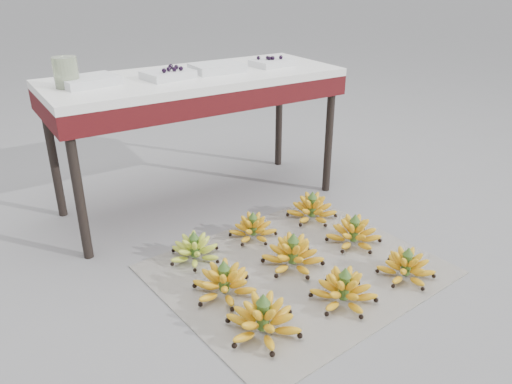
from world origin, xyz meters
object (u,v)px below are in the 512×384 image
bunch_front_center (344,290)px  bunch_back_right (312,209)px  tray_far_left (89,81)px  tray_left (168,74)px  tray_far_right (272,63)px  bunch_front_right (406,267)px  tray_right (217,68)px  bunch_back_center (253,228)px  vendor_table (196,90)px  newspaper_mat (297,270)px  bunch_front_left (263,319)px  bunch_mid_right (354,233)px  bunch_back_left (195,250)px  bunch_mid_left (224,283)px  bunch_mid_center (293,255)px  glass_jar (66,72)px

bunch_front_center → bunch_back_right: bunch_front_center is taller
tray_far_left → tray_left: bearing=-8.6°
bunch_back_right → tray_far_right: (0.06, 0.51, 0.74)m
bunch_front_right → tray_right: bearing=86.2°
bunch_back_center → vendor_table: bearing=76.6°
newspaper_mat → bunch_front_left: size_ratio=3.68×
vendor_table → tray_right: (0.13, -0.02, 0.11)m
bunch_back_center → bunch_mid_right: bearing=-56.2°
bunch_front_right → bunch_back_right: (-0.01, 0.70, 0.00)m
bunch_front_center → bunch_back_left: bearing=104.7°
bunch_front_right → bunch_mid_left: size_ratio=1.02×
bunch_mid_center → tray_left: (-0.22, 0.85, 0.74)m
bunch_front_center → tray_far_right: bearing=54.3°
bunch_front_center → bunch_back_left: size_ratio=1.14×
bunch_mid_left → vendor_table: (0.34, 0.91, 0.63)m
bunch_front_right → bunch_back_center: bunch_front_right is taller
vendor_table → glass_jar: size_ratio=11.08×
bunch_front_left → glass_jar: 1.52m
bunch_back_left → bunch_front_right: bearing=-27.5°
newspaper_mat → tray_right: bearing=84.8°
bunch_mid_right → tray_right: tray_right is taller
bunch_mid_left → tray_right: 1.26m
bunch_front_right → glass_jar: 1.87m
bunch_mid_left → tray_far_left: 1.22m
newspaper_mat → bunch_mid_center: bunch_mid_center is taller
newspaper_mat → glass_jar: size_ratio=8.46×
bunch_mid_right → newspaper_mat: bearing=173.9°
bunch_back_right → tray_far_left: tray_far_left is taller
bunch_front_center → vendor_table: 1.39m
bunch_mid_center → tray_left: tray_left is taller
bunch_front_left → tray_far_left: 1.47m
bunch_mid_right → tray_right: (-0.31, 0.87, 0.74)m
bunch_mid_center → tray_left: bearing=93.9°
bunch_front_center → bunch_mid_left: bearing=125.3°
bunch_mid_center → vendor_table: vendor_table is taller
bunch_front_left → glass_jar: size_ratio=2.30×
bunch_mid_right → bunch_back_right: bearing=79.9°
bunch_front_right → bunch_back_left: (-0.76, 0.66, -0.00)m
tray_far_right → glass_jar: 1.16m
bunch_front_left → tray_far_right: size_ratio=1.35×
glass_jar → bunch_back_right: bearing=-27.6°
bunch_front_center → bunch_back_left: 0.76m
bunch_mid_right → tray_far_right: bearing=75.1°
bunch_front_left → bunch_back_left: (0.01, 0.63, -0.01)m
newspaper_mat → bunch_front_right: bearing=-39.7°
bunch_mid_center → tray_right: bearing=74.0°
newspaper_mat → vendor_table: bearing=93.1°
bunch_front_center → bunch_mid_center: bunch_mid_center is taller
bunch_front_right → vendor_table: bearing=91.6°
bunch_front_left → bunch_back_right: size_ratio=0.95×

